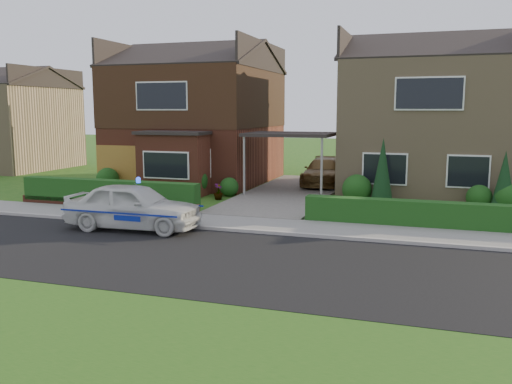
% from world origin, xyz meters
% --- Properties ---
extents(ground, '(120.00, 120.00, 0.00)m').
position_xyz_m(ground, '(0.00, 0.00, 0.00)').
color(ground, '#1F5015').
rests_on(ground, ground).
extents(road, '(60.00, 6.00, 0.02)m').
position_xyz_m(road, '(0.00, 0.00, 0.00)').
color(road, black).
rests_on(road, ground).
extents(kerb, '(60.00, 0.16, 0.12)m').
position_xyz_m(kerb, '(0.00, 3.05, 0.06)').
color(kerb, '#9E9993').
rests_on(kerb, ground).
extents(sidewalk, '(60.00, 2.00, 0.10)m').
position_xyz_m(sidewalk, '(0.00, 4.10, 0.05)').
color(sidewalk, slate).
rests_on(sidewalk, ground).
extents(grass_verge, '(60.00, 4.00, 0.01)m').
position_xyz_m(grass_verge, '(0.00, -5.00, 0.00)').
color(grass_verge, '#1F5015').
rests_on(grass_verge, ground).
extents(driveway, '(3.80, 12.00, 0.12)m').
position_xyz_m(driveway, '(0.00, 11.00, 0.06)').
color(driveway, '#666059').
rests_on(driveway, ground).
extents(house_left, '(7.50, 9.53, 7.25)m').
position_xyz_m(house_left, '(-5.78, 13.90, 3.81)').
color(house_left, brown).
rests_on(house_left, ground).
extents(house_right, '(7.50, 8.06, 7.25)m').
position_xyz_m(house_right, '(5.80, 13.99, 3.66)').
color(house_right, '#A18762').
rests_on(house_right, ground).
extents(carport_link, '(3.80, 3.00, 2.77)m').
position_xyz_m(carport_link, '(0.00, 10.95, 2.66)').
color(carport_link, black).
rests_on(carport_link, ground).
extents(garage_door, '(2.20, 0.10, 2.10)m').
position_xyz_m(garage_door, '(-8.25, 9.96, 1.05)').
color(garage_door, brown).
rests_on(garage_door, ground).
extents(dwarf_wall, '(7.70, 0.25, 0.36)m').
position_xyz_m(dwarf_wall, '(-5.80, 5.30, 0.18)').
color(dwarf_wall, brown).
rests_on(dwarf_wall, ground).
extents(hedge_left, '(7.50, 0.55, 0.90)m').
position_xyz_m(hedge_left, '(-5.80, 5.45, 0.00)').
color(hedge_left, '#143711').
rests_on(hedge_left, ground).
extents(hedge_right, '(7.50, 0.55, 0.80)m').
position_xyz_m(hedge_right, '(5.80, 5.35, 0.00)').
color(hedge_right, '#143711').
rests_on(hedge_right, ground).
extents(shrub_left_far, '(1.08, 1.08, 1.08)m').
position_xyz_m(shrub_left_far, '(-8.50, 9.50, 0.54)').
color(shrub_left_far, '#143711').
rests_on(shrub_left_far, ground).
extents(shrub_left_mid, '(1.32, 1.32, 1.32)m').
position_xyz_m(shrub_left_mid, '(-4.00, 9.30, 0.66)').
color(shrub_left_mid, '#143711').
rests_on(shrub_left_mid, ground).
extents(shrub_left_near, '(0.84, 0.84, 0.84)m').
position_xyz_m(shrub_left_near, '(-2.40, 9.60, 0.42)').
color(shrub_left_near, '#143711').
rests_on(shrub_left_near, ground).
extents(shrub_right_near, '(1.20, 1.20, 1.20)m').
position_xyz_m(shrub_right_near, '(3.20, 9.40, 0.60)').
color(shrub_right_near, '#143711').
rests_on(shrub_right_near, ground).
extents(shrub_right_mid, '(0.96, 0.96, 0.96)m').
position_xyz_m(shrub_right_mid, '(7.80, 9.50, 0.48)').
color(shrub_right_mid, '#143711').
rests_on(shrub_right_mid, ground).
extents(shrub_right_far, '(1.08, 1.08, 1.08)m').
position_xyz_m(shrub_right_far, '(8.80, 9.20, 0.54)').
color(shrub_right_far, '#143711').
rests_on(shrub_right_far, ground).
extents(conifer_a, '(0.90, 0.90, 2.60)m').
position_xyz_m(conifer_a, '(4.20, 9.20, 1.30)').
color(conifer_a, black).
rests_on(conifer_a, ground).
extents(conifer_b, '(0.90, 0.90, 2.20)m').
position_xyz_m(conifer_b, '(8.60, 9.20, 1.10)').
color(conifer_b, black).
rests_on(conifer_b, ground).
extents(neighbour_left, '(6.50, 7.00, 5.20)m').
position_xyz_m(neighbour_left, '(-20.00, 16.00, 2.60)').
color(neighbour_left, '#A18762').
rests_on(neighbour_left, ground).
extents(police_car, '(3.99, 4.43, 1.64)m').
position_xyz_m(police_car, '(-2.90, 2.40, 0.74)').
color(police_car, silver).
rests_on(police_car, ground).
extents(driveway_car, '(1.98, 4.50, 1.29)m').
position_xyz_m(driveway_car, '(1.00, 13.78, 0.76)').
color(driveway_car, brown).
rests_on(driveway_car, driveway).
extents(potted_plant_a, '(0.38, 0.26, 0.72)m').
position_xyz_m(potted_plant_a, '(-5.59, 9.00, 0.36)').
color(potted_plant_a, gray).
rests_on(potted_plant_a, ground).
extents(potted_plant_b, '(0.52, 0.50, 0.74)m').
position_xyz_m(potted_plant_b, '(-7.92, 6.81, 0.37)').
color(potted_plant_b, gray).
rests_on(potted_plant_b, ground).
extents(potted_plant_c, '(0.48, 0.48, 0.68)m').
position_xyz_m(potted_plant_c, '(-2.50, 8.56, 0.34)').
color(potted_plant_c, gray).
rests_on(potted_plant_c, ground).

